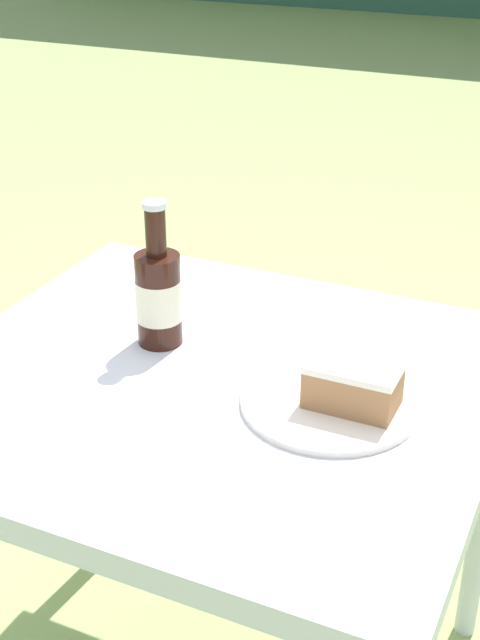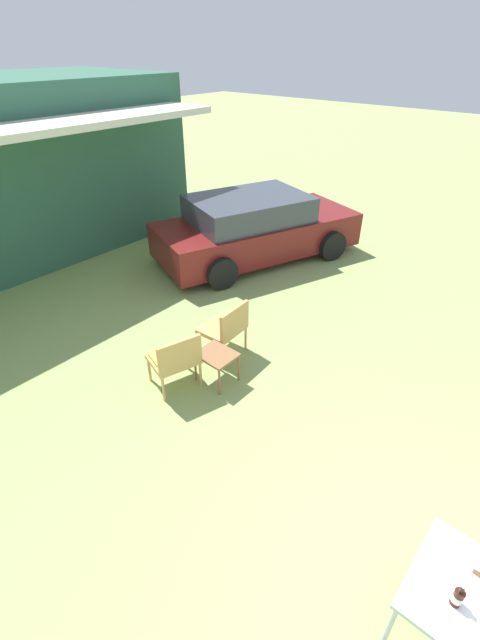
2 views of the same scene
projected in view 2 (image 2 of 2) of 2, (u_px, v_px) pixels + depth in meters
name	position (u px, v px, depth m)	size (l,w,h in m)	color
ground_plane	(444.00, 637.00, 3.35)	(60.00, 60.00, 0.00)	#8CA35B
parked_car	(255.00, 228.00, 8.85)	(4.51, 3.04, 1.33)	maroon
wicker_chair_cushioned	(175.00, 357.00, 5.52)	(0.71, 0.67, 0.84)	tan
wicker_chair_plain	(226.00, 326.00, 6.11)	(0.62, 0.56, 0.84)	tan
garden_side_table	(217.00, 357.00, 5.66)	(0.43, 0.50, 0.45)	brown
patio_table	(467.00, 599.00, 3.00)	(0.84, 0.78, 0.69)	silver
cola_bottle_near	(458.00, 597.00, 2.88)	(0.07, 0.07, 0.24)	black
fork	(477.00, 578.00, 3.05)	(0.17, 0.08, 0.01)	silver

